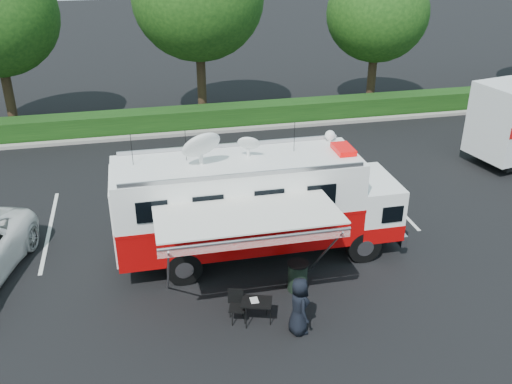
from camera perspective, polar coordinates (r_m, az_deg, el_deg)
The scene contains 9 objects.
ground_plane at distance 17.71m, azimuth 0.35°, elevation -6.22°, with size 120.00×120.00×0.00m, color black.
back_border at distance 28.20m, azimuth -3.31°, elevation 16.98°, with size 60.00×6.14×8.87m.
stall_lines at distance 20.18m, azimuth -2.92°, elevation -1.91°, with size 24.12×5.50×0.01m.
command_truck at distance 16.83m, azimuth 0.12°, elevation -1.22°, with size 8.51×2.34×4.09m.
awning at distance 14.17m, azimuth -0.75°, elevation -2.80°, with size 4.64×2.42×2.81m.
person at distance 14.83m, azimuth 4.22°, elevation -13.70°, with size 0.77×0.50×1.57m, color black.
folding_table at distance 14.71m, azimuth 0.06°, elevation -11.01°, with size 0.89×0.75×0.65m.
folding_chair at distance 14.88m, azimuth -1.97°, elevation -10.98°, with size 0.51×0.54×0.86m.
trash_bin at distance 15.97m, azimuth 4.18°, elevation -8.41°, with size 0.59×0.59×0.87m.
Camera 1 is at (-3.33, -14.58, 9.49)m, focal length 40.00 mm.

